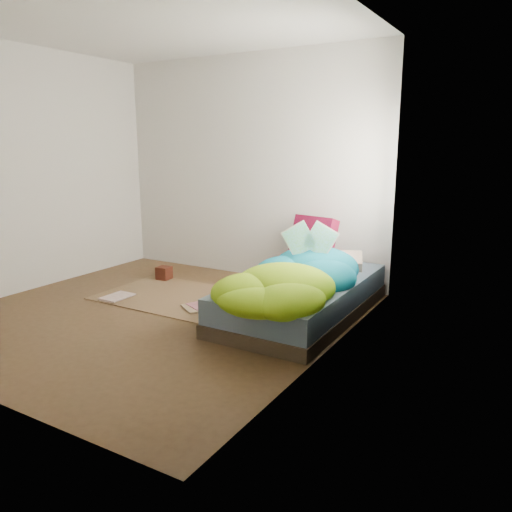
{
  "coord_description": "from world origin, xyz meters",
  "views": [
    {
      "loc": [
        3.11,
        -3.38,
        1.58
      ],
      "look_at": [
        0.69,
        0.75,
        0.5
      ],
      "focal_mm": 35.0,
      "sensor_mm": 36.0,
      "label": 1
    }
  ],
  "objects_px": {
    "wooden_box": "(164,273)",
    "pillow_magenta": "(313,239)",
    "open_book": "(310,229)",
    "floor_book_b": "(200,302)",
    "bed": "(303,297)",
    "floor_book_a": "(109,295)"
  },
  "relations": [
    {
      "from": "bed",
      "to": "pillow_magenta",
      "type": "xyz_separation_m",
      "value": [
        -0.24,
        0.74,
        0.41
      ]
    },
    {
      "from": "open_book",
      "to": "floor_book_a",
      "type": "relative_size",
      "value": 1.33
    },
    {
      "from": "floor_book_b",
      "to": "pillow_magenta",
      "type": "bearing_deg",
      "value": 76.95
    },
    {
      "from": "wooden_box",
      "to": "floor_book_a",
      "type": "xyz_separation_m",
      "value": [
        -0.04,
        -0.83,
        -0.06
      ]
    },
    {
      "from": "open_book",
      "to": "floor_book_a",
      "type": "bearing_deg",
      "value": 175.71
    },
    {
      "from": "floor_book_a",
      "to": "wooden_box",
      "type": "bearing_deg",
      "value": 87.46
    },
    {
      "from": "floor_book_a",
      "to": "pillow_magenta",
      "type": "bearing_deg",
      "value": 36.65
    },
    {
      "from": "open_book",
      "to": "floor_book_a",
      "type": "distance_m",
      "value": 2.24
    },
    {
      "from": "bed",
      "to": "pillow_magenta",
      "type": "distance_m",
      "value": 0.88
    },
    {
      "from": "floor_book_a",
      "to": "floor_book_b",
      "type": "height_order",
      "value": "floor_book_b"
    },
    {
      "from": "open_book",
      "to": "floor_book_b",
      "type": "height_order",
      "value": "open_book"
    },
    {
      "from": "bed",
      "to": "floor_book_b",
      "type": "xyz_separation_m",
      "value": [
        -1.02,
        -0.25,
        -0.14
      ]
    },
    {
      "from": "wooden_box",
      "to": "floor_book_a",
      "type": "height_order",
      "value": "wooden_box"
    },
    {
      "from": "wooden_box",
      "to": "pillow_magenta",
      "type": "bearing_deg",
      "value": 15.0
    },
    {
      "from": "pillow_magenta",
      "to": "wooden_box",
      "type": "xyz_separation_m",
      "value": [
        -1.71,
        -0.46,
        -0.49
      ]
    },
    {
      "from": "pillow_magenta",
      "to": "bed",
      "type": "bearing_deg",
      "value": -60.99
    },
    {
      "from": "wooden_box",
      "to": "floor_book_b",
      "type": "relative_size",
      "value": 0.44
    },
    {
      "from": "bed",
      "to": "open_book",
      "type": "bearing_deg",
      "value": 86.69
    },
    {
      "from": "pillow_magenta",
      "to": "wooden_box",
      "type": "height_order",
      "value": "pillow_magenta"
    },
    {
      "from": "pillow_magenta",
      "to": "open_book",
      "type": "distance_m",
      "value": 0.71
    },
    {
      "from": "pillow_magenta",
      "to": "floor_book_a",
      "type": "xyz_separation_m",
      "value": [
        -1.75,
        -1.28,
        -0.56
      ]
    },
    {
      "from": "pillow_magenta",
      "to": "open_book",
      "type": "xyz_separation_m",
      "value": [
        0.25,
        -0.63,
        0.23
      ]
    }
  ]
}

